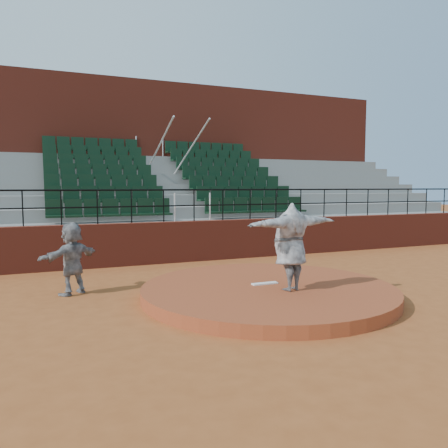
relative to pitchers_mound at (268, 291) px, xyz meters
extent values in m
plane|color=#9A4D22|center=(0.00, 0.00, -0.12)|extent=(90.00, 90.00, 0.00)
cylinder|color=#974121|center=(0.00, 0.00, 0.00)|extent=(5.50, 5.50, 0.25)
cube|color=white|center=(0.00, 0.15, 0.14)|extent=(0.60, 0.15, 0.03)
cube|color=maroon|center=(0.00, 5.00, 0.53)|extent=(24.00, 0.30, 1.30)
cylinder|color=black|center=(0.00, 5.00, 2.17)|extent=(24.00, 0.05, 0.05)
cylinder|color=black|center=(0.00, 5.00, 1.68)|extent=(24.00, 0.04, 0.04)
cylinder|color=black|center=(-5.00, 5.00, 1.67)|extent=(0.04, 0.04, 1.00)
cylinder|color=black|center=(-4.00, 5.00, 1.67)|extent=(0.04, 0.04, 1.00)
cylinder|color=black|center=(-3.00, 5.00, 1.67)|extent=(0.04, 0.04, 1.00)
cylinder|color=black|center=(-2.00, 5.00, 1.67)|extent=(0.04, 0.04, 1.00)
cylinder|color=black|center=(-1.00, 5.00, 1.67)|extent=(0.04, 0.04, 1.00)
cylinder|color=black|center=(0.00, 5.00, 1.67)|extent=(0.04, 0.04, 1.00)
cylinder|color=black|center=(1.00, 5.00, 1.67)|extent=(0.04, 0.04, 1.00)
cylinder|color=black|center=(2.00, 5.00, 1.67)|extent=(0.04, 0.04, 1.00)
cylinder|color=black|center=(3.00, 5.00, 1.67)|extent=(0.04, 0.04, 1.00)
cylinder|color=black|center=(4.00, 5.00, 1.67)|extent=(0.04, 0.04, 1.00)
cylinder|color=black|center=(5.00, 5.00, 1.67)|extent=(0.04, 0.04, 1.00)
cylinder|color=black|center=(6.00, 5.00, 1.67)|extent=(0.04, 0.04, 1.00)
cylinder|color=black|center=(7.00, 5.00, 1.67)|extent=(0.04, 0.04, 1.00)
cylinder|color=black|center=(8.00, 5.00, 1.67)|extent=(0.04, 0.04, 1.00)
cylinder|color=black|center=(9.00, 5.00, 1.67)|extent=(0.04, 0.04, 1.00)
cylinder|color=black|center=(10.00, 5.00, 1.67)|extent=(0.04, 0.04, 1.00)
cylinder|color=black|center=(11.00, 5.00, 1.67)|extent=(0.04, 0.04, 1.00)
cube|color=gray|center=(0.00, 5.58, 0.53)|extent=(24.00, 0.85, 1.30)
cube|color=black|center=(-2.53, 5.59, 1.54)|extent=(3.85, 0.48, 0.72)
cube|color=black|center=(2.53, 5.59, 1.54)|extent=(3.85, 0.48, 0.72)
cube|color=gray|center=(0.00, 6.43, 0.73)|extent=(24.00, 0.85, 1.70)
cube|color=black|center=(-2.53, 6.44, 1.94)|extent=(3.85, 0.48, 0.72)
cube|color=black|center=(2.53, 6.44, 1.94)|extent=(3.85, 0.48, 0.72)
cube|color=gray|center=(0.00, 7.28, 0.93)|extent=(24.00, 0.85, 2.10)
cube|color=black|center=(-2.53, 7.29, 2.33)|extent=(3.85, 0.48, 0.72)
cube|color=black|center=(2.53, 7.29, 2.33)|extent=(3.85, 0.48, 0.72)
cube|color=gray|center=(0.00, 8.12, 1.12)|extent=(24.00, 0.85, 2.50)
cube|color=black|center=(-2.53, 8.13, 2.73)|extent=(3.85, 0.48, 0.72)
cube|color=black|center=(2.53, 8.13, 2.73)|extent=(3.85, 0.48, 0.72)
cube|color=gray|center=(0.00, 8.97, 1.33)|extent=(24.00, 0.85, 2.90)
cube|color=black|center=(-2.53, 8.98, 3.14)|extent=(3.85, 0.48, 0.72)
cube|color=black|center=(2.53, 8.98, 3.14)|extent=(3.85, 0.48, 0.72)
cube|color=gray|center=(0.00, 9.82, 1.52)|extent=(24.00, 0.85, 3.30)
cube|color=black|center=(-2.53, 9.83, 3.53)|extent=(3.85, 0.48, 0.72)
cube|color=black|center=(2.53, 9.83, 3.53)|extent=(3.85, 0.48, 0.72)
cube|color=gray|center=(0.00, 10.68, 1.73)|extent=(24.00, 0.85, 3.70)
cube|color=black|center=(-2.53, 10.69, 3.94)|extent=(3.85, 0.48, 0.72)
cube|color=black|center=(2.53, 10.69, 3.94)|extent=(3.85, 0.48, 0.72)
cylinder|color=silver|center=(-0.60, 8.12, 3.28)|extent=(0.06, 5.97, 2.46)
cylinder|color=silver|center=(0.60, 8.12, 3.28)|extent=(0.06, 5.97, 2.46)
cube|color=maroon|center=(0.00, 12.60, 3.43)|extent=(24.00, 3.00, 7.10)
imported|color=black|center=(0.22, -0.54, 1.04)|extent=(2.31, 0.94, 1.82)
imported|color=black|center=(-3.92, 1.90, 0.68)|extent=(1.51, 1.25, 1.62)
camera|label=1|loc=(-4.49, -8.27, 2.28)|focal=35.00mm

